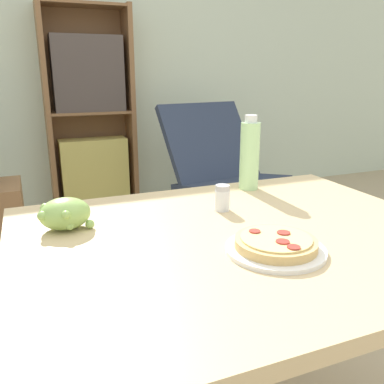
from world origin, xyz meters
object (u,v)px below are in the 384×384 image
lounge_chair_far (221,189)px  grape_bunch (65,214)px  pizza_on_plate (276,245)px  bookshelf (91,121)px  salt_shaker (222,198)px  drink_bottle (250,155)px

lounge_chair_far → grape_bunch: bearing=-136.3°
pizza_on_plate → bookshelf: size_ratio=0.14×
bookshelf → salt_shaker: bearing=-89.6°
grape_bunch → lounge_chair_far: size_ratio=0.15×
lounge_chair_far → bookshelf: bearing=127.6°
pizza_on_plate → bookshelf: (-0.00, 2.61, -0.01)m
grape_bunch → bookshelf: bearing=79.8°
drink_bottle → bookshelf: size_ratio=0.15×
salt_shaker → lounge_chair_far: (0.77, 1.56, -0.48)m
drink_bottle → bookshelf: bearing=95.3°
pizza_on_plate → lounge_chair_far: (0.78, 1.85, -0.46)m
grape_bunch → bookshelf: size_ratio=0.08×
drink_bottle → grape_bunch: bearing=-166.2°
drink_bottle → bookshelf: bookshelf is taller
pizza_on_plate → salt_shaker: salt_shaker is taller
pizza_on_plate → salt_shaker: bearing=87.2°
pizza_on_plate → salt_shaker: (0.01, 0.29, 0.02)m
grape_bunch → lounge_chair_far: 2.01m
salt_shaker → bookshelf: size_ratio=0.05×
pizza_on_plate → salt_shaker: size_ratio=2.97×
drink_bottle → lounge_chair_far: (0.59, 1.39, -0.56)m
pizza_on_plate → drink_bottle: (0.20, 0.46, 0.10)m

